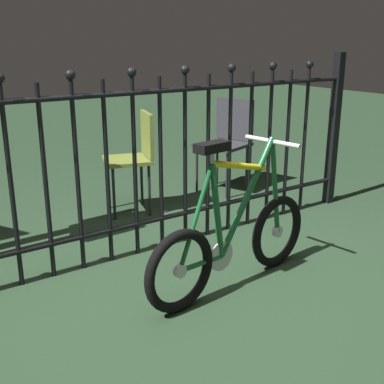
{
  "coord_description": "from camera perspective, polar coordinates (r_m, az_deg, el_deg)",
  "views": [
    {
      "loc": [
        -1.46,
        -2.09,
        1.43
      ],
      "look_at": [
        0.13,
        0.21,
        0.55
      ],
      "focal_mm": 46.56,
      "sensor_mm": 36.0,
      "label": 1
    }
  ],
  "objects": [
    {
      "name": "bicycle",
      "position": [
        2.92,
        4.74,
        -5.47
      ],
      "size": [
        1.3,
        0.4,
        0.9
      ],
      "color": "black",
      "rests_on": "ground"
    },
    {
      "name": "chair_charcoal",
      "position": [
        4.77,
        4.08,
        6.42
      ],
      "size": [
        0.54,
        0.54,
        0.86
      ],
      "color": "black",
      "rests_on": "ground"
    },
    {
      "name": "ground_plane",
      "position": [
        2.93,
        0.27,
        -11.82
      ],
      "size": [
        20.0,
        20.0,
        0.0
      ],
      "primitive_type": "plane",
      "color": "#243B26"
    },
    {
      "name": "chair_olive",
      "position": [
        4.14,
        -6.45,
        4.55
      ],
      "size": [
        0.46,
        0.45,
        0.84
      ],
      "color": "black",
      "rests_on": "ground"
    },
    {
      "name": "iron_fence",
      "position": [
        3.21,
        -8.27,
        3.38
      ],
      "size": [
        3.99,
        0.07,
        1.3
      ],
      "color": "black",
      "rests_on": "ground"
    }
  ]
}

